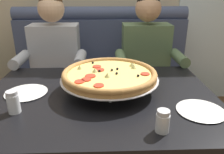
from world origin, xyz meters
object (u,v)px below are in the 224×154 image
at_px(shaker_parmesan, 163,123).
at_px(shaker_pepper_flakes, 14,103).
at_px(diner_left, 54,64).
at_px(plate_near_left, 201,109).
at_px(dining_table, 100,109).
at_px(plate_near_right, 26,92).
at_px(booth_bench, 102,85).
at_px(diner_right, 147,63).
at_px(pizza, 109,75).
at_px(patio_chair, 188,45).

distance_m(shaker_parmesan, shaker_pepper_flakes, 0.68).
bearing_deg(diner_left, plate_near_left, -44.51).
distance_m(dining_table, plate_near_right, 0.42).
height_order(diner_left, shaker_parmesan, diner_left).
relative_size(booth_bench, diner_right, 1.35).
height_order(diner_right, shaker_pepper_flakes, diner_right).
relative_size(booth_bench, shaker_pepper_flakes, 15.64).
height_order(booth_bench, pizza, booth_bench).
xyz_separation_m(booth_bench, diner_right, (0.39, -0.27, 0.31)).
bearing_deg(dining_table, patio_chair, 58.44).
bearing_deg(shaker_pepper_flakes, shaker_parmesan, -14.94).
bearing_deg(pizza, booth_bench, 93.69).
height_order(diner_left, plate_near_left, diner_left).
xyz_separation_m(plate_near_left, plate_near_right, (-0.90, 0.23, -0.00)).
bearing_deg(plate_near_left, diner_right, 96.54).
bearing_deg(dining_table, booth_bench, 90.00).
relative_size(pizza, shaker_pepper_flakes, 5.01).
bearing_deg(dining_table, diner_left, 120.28).
bearing_deg(booth_bench, pizza, -86.31).
bearing_deg(diner_right, shaker_parmesan, -97.12).
bearing_deg(plate_near_left, dining_table, 158.15).
bearing_deg(booth_bench, shaker_parmesan, -78.43).
distance_m(pizza, shaker_pepper_flakes, 0.51).
height_order(dining_table, plate_near_right, plate_near_right).
height_order(shaker_parmesan, patio_chair, patio_chair).
bearing_deg(shaker_pepper_flakes, patio_chair, 53.19).
distance_m(shaker_parmesan, plate_near_left, 0.27).
distance_m(diner_right, shaker_pepper_flakes, 1.15).
bearing_deg(diner_right, dining_table, -120.28).
relative_size(booth_bench, pizza, 3.12).
height_order(pizza, plate_near_left, pizza).
relative_size(dining_table, plate_near_left, 5.56).
bearing_deg(shaker_parmesan, diner_right, 82.88).
distance_m(diner_left, shaker_parmesan, 1.20).
xyz_separation_m(shaker_pepper_flakes, plate_near_right, (-0.01, 0.21, -0.04)).
height_order(diner_left, pizza, diner_left).
distance_m(dining_table, shaker_parmesan, 0.45).
distance_m(shaker_parmesan, plate_near_right, 0.78).
xyz_separation_m(booth_bench, shaker_parmesan, (0.26, -1.28, 0.39)).
relative_size(dining_table, diner_left, 1.00).
bearing_deg(shaker_parmesan, diner_left, 122.72).
relative_size(diner_left, plate_near_right, 5.46).
bearing_deg(pizza, plate_near_left, -30.56).
bearing_deg(patio_chair, plate_near_right, -129.74).
height_order(diner_right, patio_chair, diner_right).
bearing_deg(diner_left, booth_bench, 34.48).
height_order(dining_table, pizza, pizza).
distance_m(booth_bench, plate_near_right, 1.05).
relative_size(pizza, shaker_parmesan, 5.62).
distance_m(diner_right, plate_near_left, 0.87).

